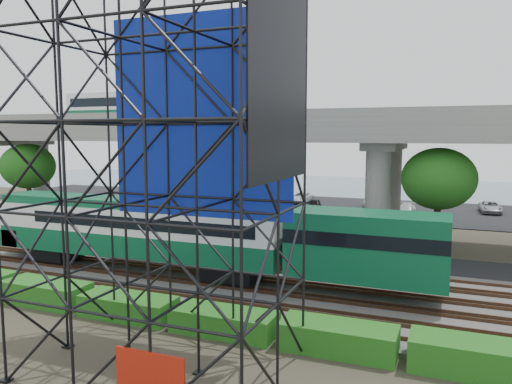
% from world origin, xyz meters
% --- Properties ---
extents(ground, '(140.00, 140.00, 0.00)m').
position_xyz_m(ground, '(0.00, 0.00, 0.00)').
color(ground, '#474233').
rests_on(ground, ground).
extents(ballast_bed, '(90.00, 12.00, 0.20)m').
position_xyz_m(ballast_bed, '(0.00, 2.00, 0.10)').
color(ballast_bed, slate).
rests_on(ballast_bed, ground).
extents(service_road, '(90.00, 5.00, 0.08)m').
position_xyz_m(service_road, '(0.00, 10.50, 0.04)').
color(service_road, black).
rests_on(service_road, ground).
extents(parking_lot, '(90.00, 18.00, 0.08)m').
position_xyz_m(parking_lot, '(0.00, 34.00, 0.04)').
color(parking_lot, black).
rests_on(parking_lot, ground).
extents(harbor_water, '(140.00, 40.00, 0.03)m').
position_xyz_m(harbor_water, '(0.00, 56.00, 0.01)').
color(harbor_water, '#486677').
rests_on(harbor_water, ground).
extents(rail_tracks, '(90.00, 9.52, 0.16)m').
position_xyz_m(rail_tracks, '(0.00, 2.00, 0.28)').
color(rail_tracks, '#472D1E').
rests_on(rail_tracks, ballast_bed).
extents(commuter_train, '(29.30, 3.06, 4.30)m').
position_xyz_m(commuter_train, '(-0.87, 2.00, 2.88)').
color(commuter_train, black).
rests_on(commuter_train, rail_tracks).
extents(overpass, '(80.00, 12.00, 12.40)m').
position_xyz_m(overpass, '(-1.00, 16.00, 8.21)').
color(overpass, '#9E9B93').
rests_on(overpass, ground).
extents(scaffold_tower, '(9.36, 6.36, 15.00)m').
position_xyz_m(scaffold_tower, '(5.27, -7.98, 7.47)').
color(scaffold_tower, black).
rests_on(scaffold_tower, ground).
extents(hedge_strip, '(34.60, 1.80, 1.20)m').
position_xyz_m(hedge_strip, '(1.01, -4.30, 0.56)').
color(hedge_strip, '#145A16').
rests_on(hedge_strip, ground).
extents(trees, '(40.94, 16.94, 7.69)m').
position_xyz_m(trees, '(-4.67, 16.17, 5.57)').
color(trees, '#382314').
rests_on(trees, ground).
extents(suv, '(5.58, 2.58, 1.55)m').
position_xyz_m(suv, '(-6.97, 10.33, 0.85)').
color(suv, black).
rests_on(suv, service_road).
extents(parked_cars, '(40.01, 9.63, 1.30)m').
position_xyz_m(parked_cars, '(0.58, 33.81, 0.70)').
color(parked_cars, silver).
rests_on(parked_cars, parking_lot).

